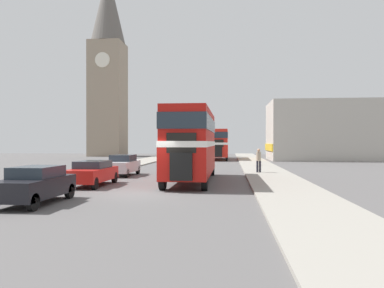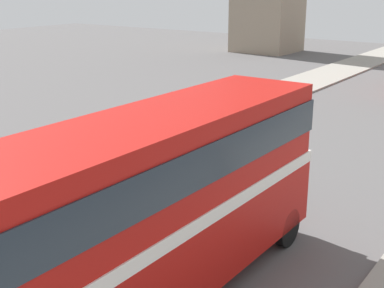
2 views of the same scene
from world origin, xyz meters
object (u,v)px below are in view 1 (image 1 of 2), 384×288
(bus_distant, at_px, (219,142))
(car_parked_near, at_px, (35,184))
(car_parked_far, at_px, (123,165))
(pedestrian_walking, at_px, (259,159))
(bicycle_on_pavement, at_px, (257,162))
(car_parked_mid, at_px, (92,173))
(church_tower, at_px, (108,61))
(double_decker_bus, at_px, (192,140))

(bus_distant, height_order, car_parked_near, bus_distant)
(bus_distant, distance_m, car_parked_far, 26.51)
(pedestrian_walking, bearing_deg, bus_distant, 99.04)
(pedestrian_walking, bearing_deg, bicycle_on_pavement, 86.60)
(car_parked_mid, height_order, car_parked_far, car_parked_far)
(church_tower, bearing_deg, car_parked_mid, -72.67)
(double_decker_bus, distance_m, bus_distant, 29.24)
(bus_distant, xyz_separation_m, car_parked_far, (-6.21, -25.72, -1.68))
(bicycle_on_pavement, bearing_deg, double_decker_bus, -109.26)
(car_parked_far, xyz_separation_m, bicycle_on_pavement, (10.40, 10.83, -0.29))
(car_parked_mid, xyz_separation_m, pedestrian_walking, (9.82, 8.77, 0.41))
(car_parked_near, xyz_separation_m, bicycle_on_pavement, (10.30, 23.23, -0.28))
(car_parked_far, bearing_deg, double_decker_bus, -33.07)
(church_tower, bearing_deg, pedestrian_walking, -55.91)
(double_decker_bus, height_order, car_parked_mid, double_decker_bus)
(double_decker_bus, bearing_deg, pedestrian_walking, 53.08)
(pedestrian_walking, relative_size, bicycle_on_pavement, 1.03)
(double_decker_bus, height_order, pedestrian_walking, double_decker_bus)
(bus_distant, relative_size, car_parked_near, 2.79)
(double_decker_bus, distance_m, church_tower, 46.75)
(bus_distant, bearing_deg, pedestrian_walking, -80.96)
(pedestrian_walking, distance_m, bicycle_on_pavement, 8.37)
(car_parked_near, relative_size, car_parked_mid, 0.93)
(bus_distant, bearing_deg, double_decker_bus, -91.61)
(car_parked_far, bearing_deg, pedestrian_walking, 14.18)
(car_parked_near, relative_size, pedestrian_walking, 2.16)
(double_decker_bus, bearing_deg, bus_distant, 88.39)
(double_decker_bus, bearing_deg, car_parked_far, 146.93)
(car_parked_far, bearing_deg, car_parked_mid, -89.21)
(car_parked_mid, distance_m, bicycle_on_pavement, 19.97)
(bus_distant, bearing_deg, car_parked_near, -99.10)
(double_decker_bus, distance_m, pedestrian_walking, 7.65)
(car_parked_near, relative_size, car_parked_far, 0.97)
(car_parked_mid, xyz_separation_m, bicycle_on_pavement, (10.31, 17.10, -0.24))
(car_parked_far, bearing_deg, bicycle_on_pavement, 46.15)
(double_decker_bus, relative_size, car_parked_near, 2.68)
(double_decker_bus, xyz_separation_m, bicycle_on_pavement, (5.01, 14.34, -2.07))
(car_parked_far, distance_m, bicycle_on_pavement, 15.01)
(car_parked_mid, distance_m, pedestrian_walking, 13.17)
(pedestrian_walking, bearing_deg, church_tower, 124.09)
(car_parked_far, height_order, pedestrian_walking, pedestrian_walking)
(bus_distant, xyz_separation_m, car_parked_mid, (-6.12, -31.99, -1.72))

